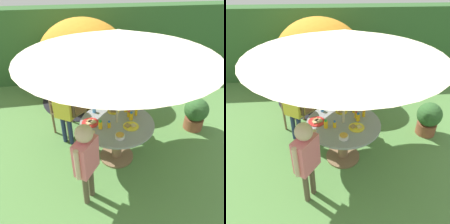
{
  "view_description": "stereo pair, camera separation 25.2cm",
  "coord_description": "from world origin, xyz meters",
  "views": [
    {
      "loc": [
        -0.54,
        -2.54,
        2.59
      ],
      "look_at": [
        -0.08,
        -0.03,
        0.91
      ],
      "focal_mm": 34.85,
      "sensor_mm": 36.0,
      "label": 1
    },
    {
      "loc": [
        -0.29,
        -2.57,
        2.59
      ],
      "look_at": [
        -0.08,
        -0.03,
        0.91
      ],
      "focal_mm": 34.85,
      "sensor_mm": 36.0,
      "label": 2
    }
  ],
  "objects": [
    {
      "name": "ground_plane",
      "position": [
        0.0,
        0.0,
        -0.01
      ],
      "size": [
        10.0,
        10.0,
        0.02
      ],
      "primitive_type": "cube",
      "color": "#548442"
    },
    {
      "name": "hedge_backdrop",
      "position": [
        0.0,
        3.36,
        0.91
      ],
      "size": [
        9.0,
        0.7,
        1.83
      ],
      "primitive_type": "cube",
      "color": "#33602D",
      "rests_on": "ground_plane"
    },
    {
      "name": "garden_table",
      "position": [
        0.0,
        0.0,
        0.5
      ],
      "size": [
        1.1,
        1.1,
        0.69
      ],
      "color": "brown",
      "rests_on": "ground_plane"
    },
    {
      "name": "patio_umbrella",
      "position": [
        0.0,
        0.0,
        1.86
      ],
      "size": [
        2.49,
        2.49,
        2.01
      ],
      "color": "#B7AD8C",
      "rests_on": "ground_plane"
    },
    {
      "name": "wooden_chair",
      "position": [
        -0.78,
        0.88,
        0.54
      ],
      "size": [
        0.65,
        0.65,
        0.96
      ],
      "rotation": [
        0.0,
        0.0,
        0.72
      ],
      "color": "brown",
      "rests_on": "ground_plane"
    },
    {
      "name": "dome_tent",
      "position": [
        -0.31,
        2.07,
        0.89
      ],
      "size": [
        2.54,
        2.54,
        1.8
      ],
      "rotation": [
        0.0,
        0.0,
        -0.27
      ],
      "color": "orange",
      "rests_on": "ground_plane"
    },
    {
      "name": "potted_plant",
      "position": [
        1.61,
        0.49,
        0.34
      ],
      "size": [
        0.44,
        0.44,
        0.63
      ],
      "color": "brown",
      "rests_on": "ground_plane"
    },
    {
      "name": "child_in_grey_shirt",
      "position": [
        -0.0,
        0.81,
        0.75
      ],
      "size": [
        0.2,
        0.4,
        1.18
      ],
      "rotation": [
        0.0,
        0.0,
        -1.57
      ],
      "color": "#3F3F47",
      "rests_on": "ground_plane"
    },
    {
      "name": "child_in_yellow_shirt",
      "position": [
        -0.77,
        0.5,
        0.77
      ],
      "size": [
        0.36,
        0.31,
        1.2
      ],
      "rotation": [
        0.0,
        0.0,
        -0.58
      ],
      "color": "navy",
      "rests_on": "ground_plane"
    },
    {
      "name": "child_in_pink_shirt",
      "position": [
        -0.51,
        -0.7,
        0.78
      ],
      "size": [
        0.33,
        0.36,
        1.22
      ],
      "rotation": [
        0.0,
        0.0,
        0.94
      ],
      "color": "brown",
      "rests_on": "ground_plane"
    },
    {
      "name": "snack_bowl",
      "position": [
        -0.03,
        -0.35,
        0.73
      ],
      "size": [
        0.13,
        0.13,
        0.07
      ],
      "color": "white",
      "rests_on": "garden_table"
    },
    {
      "name": "plate_center_back",
      "position": [
        -0.39,
        0.05,
        0.71
      ],
      "size": [
        0.25,
        0.25,
        0.03
      ],
      "color": "red",
      "rests_on": "garden_table"
    },
    {
      "name": "plate_far_right",
      "position": [
        -0.0,
        0.3,
        0.71
      ],
      "size": [
        0.19,
        0.19,
        0.03
      ],
      "color": "yellow",
      "rests_on": "garden_table"
    },
    {
      "name": "plate_far_left",
      "position": [
        0.17,
        -0.14,
        0.7
      ],
      "size": [
        0.23,
        0.23,
        0.03
      ],
      "color": "yellow",
      "rests_on": "garden_table"
    },
    {
      "name": "juice_bottle_near_left",
      "position": [
        0.33,
        0.13,
        0.75
      ],
      "size": [
        0.04,
        0.04,
        0.12
      ],
      "color": "yellow",
      "rests_on": "garden_table"
    },
    {
      "name": "juice_bottle_near_right",
      "position": [
        0.22,
        0.03,
        0.76
      ],
      "size": [
        0.06,
        0.06,
        0.13
      ],
      "color": "yellow",
      "rests_on": "garden_table"
    },
    {
      "name": "juice_bottle_center_front",
      "position": [
        -0.26,
        -0.1,
        0.76
      ],
      "size": [
        0.06,
        0.06,
        0.13
      ],
      "color": "yellow",
      "rests_on": "garden_table"
    },
    {
      "name": "juice_bottle_mid_left",
      "position": [
        0.21,
        0.11,
        0.74
      ],
      "size": [
        0.05,
        0.05,
        0.11
      ],
      "color": "yellow",
      "rests_on": "garden_table"
    },
    {
      "name": "juice_bottle_mid_right",
      "position": [
        -0.14,
        -0.1,
        0.74
      ],
      "size": [
        0.05,
        0.05,
        0.11
      ],
      "color": "yellow",
      "rests_on": "garden_table"
    },
    {
      "name": "juice_bottle_front_edge",
      "position": [
        0.19,
        0.26,
        0.75
      ],
      "size": [
        0.06,
        0.06,
        0.12
      ],
      "color": "yellow",
      "rests_on": "garden_table"
    },
    {
      "name": "cup_near",
      "position": [
        -0.3,
        0.33,
        0.73
      ],
      "size": [
        0.06,
        0.06,
        0.07
      ],
      "primitive_type": "cylinder",
      "color": "#4C99D8",
      "rests_on": "garden_table"
    },
    {
      "name": "cup_far",
      "position": [
        0.15,
        0.42,
        0.72
      ],
      "size": [
        0.07,
        0.07,
        0.06
      ],
      "primitive_type": "cylinder",
      "color": "#E04C47",
      "rests_on": "garden_table"
    }
  ]
}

